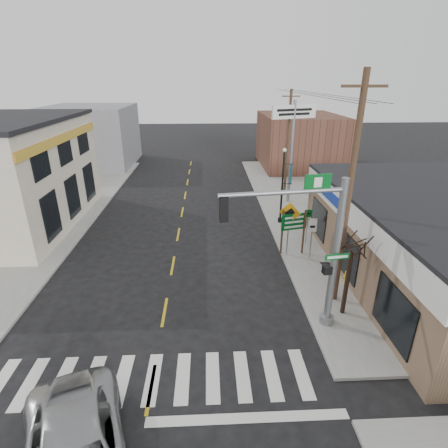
{
  "coord_description": "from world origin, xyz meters",
  "views": [
    {
      "loc": [
        1.96,
        -8.4,
        9.26
      ],
      "look_at": [
        2.69,
        6.92,
        2.8
      ],
      "focal_mm": 28.0,
      "sensor_mm": 36.0,
      "label": 1
    }
  ],
  "objects_px": {
    "utility_pole_near": "(349,195)",
    "utility_pole_far": "(288,142)",
    "guide_sign": "(294,226)",
    "traffic_signal_pole": "(318,240)",
    "fire_hydrant": "(347,276)",
    "bare_tree": "(354,239)",
    "lamp_post": "(284,180)",
    "dance_center_sign": "(293,128)"
  },
  "relations": [
    {
      "from": "utility_pole_near",
      "to": "utility_pole_far",
      "type": "distance_m",
      "value": 15.93
    },
    {
      "from": "guide_sign",
      "to": "utility_pole_far",
      "type": "height_order",
      "value": "utility_pole_far"
    },
    {
      "from": "traffic_signal_pole",
      "to": "utility_pole_far",
      "type": "relative_size",
      "value": 0.74
    },
    {
      "from": "guide_sign",
      "to": "fire_hydrant",
      "type": "height_order",
      "value": "guide_sign"
    },
    {
      "from": "fire_hydrant",
      "to": "utility_pole_far",
      "type": "xyz_separation_m",
      "value": [
        0.08,
        14.69,
        3.89
      ]
    },
    {
      "from": "fire_hydrant",
      "to": "bare_tree",
      "type": "distance_m",
      "value": 3.88
    },
    {
      "from": "bare_tree",
      "to": "utility_pole_near",
      "type": "height_order",
      "value": "utility_pole_near"
    },
    {
      "from": "traffic_signal_pole",
      "to": "lamp_post",
      "type": "height_order",
      "value": "traffic_signal_pole"
    },
    {
      "from": "guide_sign",
      "to": "utility_pole_far",
      "type": "relative_size",
      "value": 0.31
    },
    {
      "from": "utility_pole_near",
      "to": "utility_pole_far",
      "type": "height_order",
      "value": "utility_pole_near"
    },
    {
      "from": "fire_hydrant",
      "to": "bare_tree",
      "type": "relative_size",
      "value": 0.16
    },
    {
      "from": "traffic_signal_pole",
      "to": "fire_hydrant",
      "type": "distance_m",
      "value": 5.06
    },
    {
      "from": "traffic_signal_pole",
      "to": "lamp_post",
      "type": "distance_m",
      "value": 10.68
    },
    {
      "from": "fire_hydrant",
      "to": "bare_tree",
      "type": "xyz_separation_m",
      "value": [
        -0.99,
        -2.22,
        3.03
      ]
    },
    {
      "from": "dance_center_sign",
      "to": "utility_pole_near",
      "type": "distance_m",
      "value": 13.36
    },
    {
      "from": "fire_hydrant",
      "to": "utility_pole_far",
      "type": "distance_m",
      "value": 15.19
    },
    {
      "from": "guide_sign",
      "to": "utility_pole_near",
      "type": "height_order",
      "value": "utility_pole_near"
    },
    {
      "from": "dance_center_sign",
      "to": "utility_pole_near",
      "type": "bearing_deg",
      "value": -112.31
    },
    {
      "from": "traffic_signal_pole",
      "to": "utility_pole_near",
      "type": "height_order",
      "value": "utility_pole_near"
    },
    {
      "from": "fire_hydrant",
      "to": "dance_center_sign",
      "type": "height_order",
      "value": "dance_center_sign"
    },
    {
      "from": "guide_sign",
      "to": "bare_tree",
      "type": "bearing_deg",
      "value": -93.5
    },
    {
      "from": "fire_hydrant",
      "to": "bare_tree",
      "type": "height_order",
      "value": "bare_tree"
    },
    {
      "from": "lamp_post",
      "to": "utility_pole_near",
      "type": "bearing_deg",
      "value": -91.38
    },
    {
      "from": "lamp_post",
      "to": "utility_pole_far",
      "type": "bearing_deg",
      "value": 70.96
    },
    {
      "from": "lamp_post",
      "to": "utility_pole_far",
      "type": "xyz_separation_m",
      "value": [
        1.69,
        6.89,
        1.34
      ]
    },
    {
      "from": "fire_hydrant",
      "to": "lamp_post",
      "type": "height_order",
      "value": "lamp_post"
    },
    {
      "from": "utility_pole_near",
      "to": "traffic_signal_pole",
      "type": "bearing_deg",
      "value": -134.22
    },
    {
      "from": "guide_sign",
      "to": "dance_center_sign",
      "type": "bearing_deg",
      "value": 65.51
    },
    {
      "from": "bare_tree",
      "to": "utility_pole_near",
      "type": "xyz_separation_m",
      "value": [
        -0.01,
        1.02,
        1.45
      ]
    },
    {
      "from": "traffic_signal_pole",
      "to": "utility_pole_far",
      "type": "distance_m",
      "value": 17.71
    },
    {
      "from": "dance_center_sign",
      "to": "utility_pole_far",
      "type": "xyz_separation_m",
      "value": [
        0.27,
        2.58,
        -1.41
      ]
    },
    {
      "from": "dance_center_sign",
      "to": "bare_tree",
      "type": "xyz_separation_m",
      "value": [
        -0.8,
        -14.33,
        -2.27
      ]
    },
    {
      "from": "traffic_signal_pole",
      "to": "utility_pole_near",
      "type": "bearing_deg",
      "value": 38.02
    },
    {
      "from": "utility_pole_near",
      "to": "fire_hydrant",
      "type": "bearing_deg",
      "value": 50.87
    },
    {
      "from": "guide_sign",
      "to": "utility_pole_far",
      "type": "bearing_deg",
      "value": 66.6
    },
    {
      "from": "guide_sign",
      "to": "fire_hydrant",
      "type": "bearing_deg",
      "value": -71.92
    },
    {
      "from": "bare_tree",
      "to": "utility_pole_near",
      "type": "bearing_deg",
      "value": 90.54
    },
    {
      "from": "traffic_signal_pole",
      "to": "guide_sign",
      "type": "distance_m",
      "value": 6.32
    },
    {
      "from": "fire_hydrant",
      "to": "lamp_post",
      "type": "distance_m",
      "value": 8.36
    },
    {
      "from": "bare_tree",
      "to": "utility_pole_far",
      "type": "relative_size",
      "value": 0.52
    },
    {
      "from": "utility_pole_near",
      "to": "utility_pole_far",
      "type": "xyz_separation_m",
      "value": [
        1.08,
        15.89,
        -0.59
      ]
    },
    {
      "from": "traffic_signal_pole",
      "to": "dance_center_sign",
      "type": "relative_size",
      "value": 0.81
    }
  ]
}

